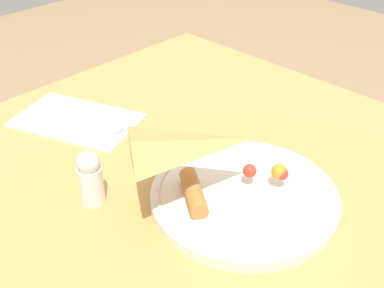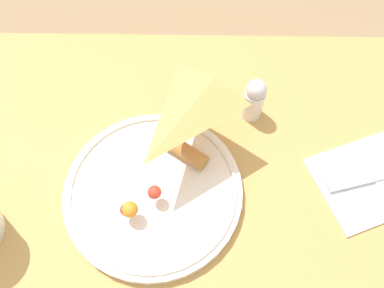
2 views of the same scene
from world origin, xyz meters
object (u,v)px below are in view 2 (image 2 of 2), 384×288
at_px(butter_knife, 381,174).
at_px(salt_shaker, 254,99).
at_px(dining_table, 190,244).
at_px(plate_pizza, 153,189).

bearing_deg(butter_knife, salt_shaker, 134.51).
relative_size(dining_table, salt_shaker, 11.22).
distance_m(dining_table, butter_knife, 0.32).
bearing_deg(dining_table, butter_knife, 14.52).
xyz_separation_m(dining_table, plate_pizza, (-0.05, 0.04, 0.14)).
bearing_deg(plate_pizza, dining_table, -38.33).
relative_size(plate_pizza, butter_knife, 1.34).
bearing_deg(plate_pizza, salt_shaker, 43.47).
xyz_separation_m(plate_pizza, salt_shaker, (0.15, 0.14, 0.03)).
relative_size(butter_knife, salt_shaker, 2.38).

